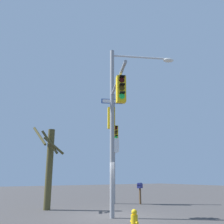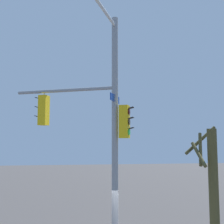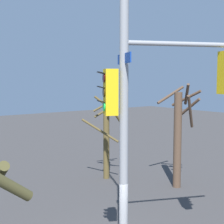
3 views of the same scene
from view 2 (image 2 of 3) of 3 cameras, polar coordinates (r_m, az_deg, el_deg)
main_signal_pole_assembly at (r=9.47m, az=-2.81°, el=-0.71°), size 4.13×4.83×8.42m
bare_tree_corner at (r=12.59m, az=19.58°, el=-12.94°), size 1.61×1.61×4.77m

